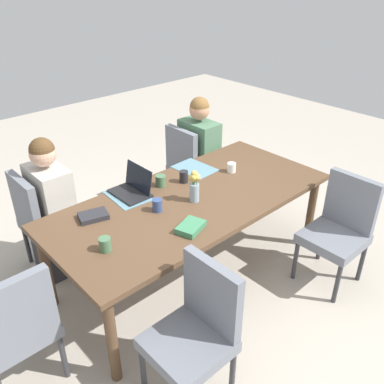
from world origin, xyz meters
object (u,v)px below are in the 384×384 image
Objects in this scene: flower_vase at (194,185)px; coffee_mug_far_left at (161,181)px; chair_near_right_mid at (197,327)px; chair_near_right_near at (340,226)px; book_red_cover at (93,216)px; person_far_left_near at (199,161)px; chair_far_left_mid at (43,218)px; chair_head_left_left_far at (15,326)px; laptop_far_left_mid at (133,188)px; coffee_mug_near_left at (232,168)px; dining_table at (192,205)px; coffee_mug_centre_left at (157,205)px; chair_far_left_near at (190,163)px; book_blue_cover at (191,227)px; coffee_mug_near_right at (105,244)px; person_far_left_mid at (55,215)px; coffee_mug_centre_right at (184,177)px.

flower_vase reaches higher than coffee_mug_far_left.
chair_near_right_mid is 1.10m from flower_vase.
book_red_cover is (-1.54, 1.09, 0.25)m from chair_near_right_near.
person_far_left_near is 12.92× the size of coffee_mug_far_left.
chair_head_left_left_far is at bearing -122.69° from chair_far_left_mid.
laptop_far_left_mid reaches higher than coffee_mug_near_left.
person_far_left_near is 1.33× the size of chair_near_right_mid.
coffee_mug_centre_left reaches higher than dining_table.
chair_far_left_near is 3.51× the size of flower_vase.
book_blue_cover is (-1.10, -1.08, 0.22)m from person_far_left_near.
laptop_far_left_mid is 1.60× the size of book_blue_cover.
book_red_cover is (-0.40, 0.23, -0.03)m from coffee_mug_centre_left.
coffee_mug_far_left is at bearing 160.69° from coffee_mug_near_left.
chair_near_right_mid is at bearing -131.98° from flower_vase.
flower_vase is at bearing 4.91° from coffee_mug_near_right.
chair_near_right_mid is 0.76m from coffee_mug_near_right.
chair_near_right_near is at bearing -42.69° from flower_vase.
person_far_left_mid is 0.91m from coffee_mug_far_left.
chair_near_right_mid reaches higher than book_red_cover.
coffee_mug_centre_right is (-0.68, -0.53, 0.25)m from person_far_left_near.
person_far_left_mid is 1.19m from flower_vase.
chair_far_left_mid is 1.01m from coffee_mug_far_left.
coffee_mug_centre_left is (0.39, 0.84, 0.28)m from chair_near_right_mid.
book_blue_cover is at bearing -132.03° from chair_far_left_near.
coffee_mug_near_right reaches higher than book_blue_cover.
chair_head_left_left_far is 9.79× the size of coffee_mug_near_right.
person_far_left_near is 4.67× the size of flower_vase.
chair_head_left_left_far is (-2.28, -0.87, -0.03)m from person_far_left_near.
person_far_left_near is 1.36m from coffee_mug_centre_left.
laptop_far_left_mid reaches higher than chair_head_left_left_far.
chair_head_left_left_far is 1.66m from coffee_mug_centre_right.
chair_far_left_near is at bearing 24.29° from laptop_far_left_mid.
flower_vase is at bearing 137.31° from chair_near_right_near.
chair_far_left_mid is 1.00× the size of chair_near_right_mid.
chair_near_right_mid is at bearing -133.70° from person_far_left_near.
person_far_left_near is 13.00× the size of coffee_mug_near_right.
chair_head_left_left_far and chair_near_right_mid have the same top height.
laptop_far_left_mid is at bearing -42.65° from person_far_left_mid.
chair_far_left_mid is 1.00× the size of chair_head_left_left_far.
person_far_left_mid is at bearing 147.80° from coffee_mug_centre_right.
person_far_left_near is at bearing 38.05° from coffee_mug_centre_right.
coffee_mug_near_right is at bearing 157.08° from chair_near_right_near.
coffee_mug_centre_right is (0.83, 1.05, 0.28)m from chair_near_right_mid.
book_red_cover is (-1.44, -0.57, 0.25)m from chair_far_left_near.
chair_far_left_mid reaches higher than coffee_mug_centre_right.
book_blue_cover reaches higher than dining_table.
coffee_mug_near_left is 0.89× the size of coffee_mug_near_right.
chair_far_left_near is 1.21m from flower_vase.
chair_far_left_mid is 4.50× the size of book_blue_cover.
coffee_mug_far_left is (-0.04, 0.36, -0.09)m from flower_vase.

